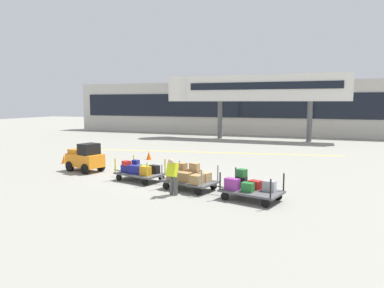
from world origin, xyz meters
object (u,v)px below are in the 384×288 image
at_px(safety_cone_near, 149,155).
at_px(safety_cone_far, 64,159).
at_px(baggage_cart_tail, 249,187).
at_px(baggage_tug, 85,158).
at_px(baggage_cart_lead, 139,171).
at_px(baggage_handler, 173,175).
at_px(baggage_cart_middle, 188,177).

distance_m(safety_cone_near, safety_cone_far, 5.38).
bearing_deg(baggage_cart_tail, safety_cone_far, 161.29).
height_order(baggage_cart_tail, safety_cone_near, baggage_cart_tail).
relative_size(baggage_tug, baggage_cart_lead, 0.75).
bearing_deg(baggage_handler, baggage_cart_lead, 143.32).
height_order(baggage_tug, baggage_cart_tail, baggage_tug).
bearing_deg(safety_cone_far, baggage_cart_lead, -22.01).
height_order(baggage_cart_middle, baggage_handler, baggage_handler).
height_order(baggage_cart_lead, safety_cone_far, baggage_cart_lead).
xyz_separation_m(baggage_tug, baggage_cart_middle, (6.86, -1.86, -0.20)).
bearing_deg(baggage_cart_tail, baggage_handler, -171.50).
bearing_deg(baggage_cart_middle, safety_cone_far, 160.03).
relative_size(baggage_cart_middle, safety_cone_far, 5.61).
xyz_separation_m(baggage_tug, baggage_cart_lead, (3.99, -1.10, -0.25)).
relative_size(baggage_tug, baggage_cart_middle, 0.75).
distance_m(baggage_tug, baggage_handler, 7.28).
distance_m(baggage_cart_lead, baggage_cart_middle, 2.97).
bearing_deg(baggage_tug, baggage_cart_tail, -14.89).
distance_m(baggage_cart_middle, baggage_handler, 1.25).
bearing_deg(safety_cone_near, baggage_cart_lead, -66.92).
bearing_deg(baggage_cart_lead, baggage_cart_middle, -14.84).
bearing_deg(baggage_cart_middle, baggage_cart_lead, 165.16).
height_order(baggage_tug, safety_cone_near, baggage_tug).
distance_m(baggage_cart_middle, safety_cone_near, 8.61).
xyz_separation_m(baggage_handler, safety_cone_far, (-9.50, 4.73, -0.59)).
relative_size(safety_cone_near, safety_cone_far, 1.00).
relative_size(baggage_handler, safety_cone_near, 2.84).
height_order(baggage_tug, baggage_cart_middle, baggage_tug).
relative_size(baggage_tug, safety_cone_far, 4.21).
height_order(baggage_cart_lead, baggage_cart_tail, baggage_cart_tail).
bearing_deg(baggage_cart_tail, baggage_cart_middle, 165.75).
bearing_deg(baggage_tug, baggage_cart_lead, -15.38).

